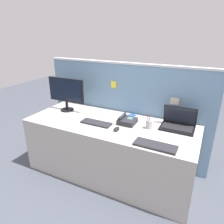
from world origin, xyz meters
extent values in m
plane|color=#424751|center=(0.00, 0.00, 0.00)|extent=(10.00, 10.00, 0.00)
cube|color=#ADA89E|center=(0.00, 0.00, 0.35)|extent=(2.02, 0.80, 0.70)
cube|color=#6084A3|center=(0.00, 0.44, 0.66)|extent=(2.26, 0.06, 1.33)
cube|color=#B7BAC1|center=(0.00, 0.44, 1.34)|extent=(2.26, 0.07, 0.02)
cube|color=yellow|center=(-0.67, 0.40, 0.91)|extent=(0.09, 0.01, 0.11)
cube|color=yellow|center=(-0.15, 0.40, 1.06)|extent=(0.08, 0.01, 0.09)
cube|color=beige|center=(0.65, 0.40, 0.95)|extent=(0.10, 0.01, 0.08)
cylinder|color=black|center=(-0.71, 0.11, 0.71)|extent=(0.18, 0.18, 0.02)
cylinder|color=black|center=(-0.71, 0.11, 0.78)|extent=(0.04, 0.04, 0.12)
cube|color=black|center=(-0.71, 0.12, 0.99)|extent=(0.54, 0.03, 0.32)
cube|color=black|center=(-0.71, 0.10, 0.99)|extent=(0.51, 0.01, 0.29)
cube|color=black|center=(0.74, 0.18, 0.71)|extent=(0.36, 0.25, 0.02)
cube|color=black|center=(0.74, 0.19, 0.72)|extent=(0.32, 0.18, 0.00)
cube|color=black|center=(0.74, 0.29, 0.83)|extent=(0.36, 0.05, 0.21)
cube|color=black|center=(0.74, 0.28, 0.83)|extent=(0.34, 0.04, 0.19)
cube|color=#232328|center=(0.19, 0.07, 0.73)|extent=(0.19, 0.20, 0.06)
cube|color=#4C6B5B|center=(0.21, 0.10, 0.76)|extent=(0.06, 0.07, 0.01)
cylinder|color=#232328|center=(0.12, 0.07, 0.78)|extent=(0.04, 0.18, 0.04)
cube|color=#232328|center=(0.62, -0.29, 0.71)|extent=(0.40, 0.16, 0.02)
cube|color=#232328|center=(-0.13, -0.10, 0.71)|extent=(0.37, 0.13, 0.02)
ellipsoid|color=black|center=(0.15, -0.14, 0.72)|extent=(0.07, 0.10, 0.03)
cylinder|color=#99999E|center=(0.45, 0.06, 0.75)|extent=(0.07, 0.07, 0.10)
cylinder|color=red|center=(0.44, 0.04, 0.81)|extent=(0.02, 0.02, 0.13)
cylinder|color=blue|center=(0.46, 0.04, 0.80)|extent=(0.01, 0.02, 0.12)
cube|color=blue|center=(0.14, 0.31, 0.71)|extent=(0.13, 0.15, 0.01)
camera|label=1|loc=(1.01, -1.98, 1.72)|focal=33.12mm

